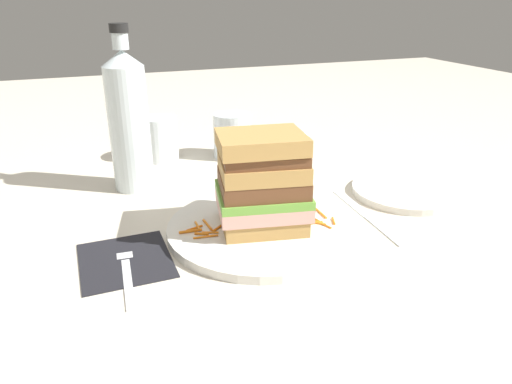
{
  "coord_description": "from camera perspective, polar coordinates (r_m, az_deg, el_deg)",
  "views": [
    {
      "loc": [
        -0.21,
        -0.56,
        0.32
      ],
      "look_at": [
        0.01,
        0.03,
        0.05
      ],
      "focal_mm": 33.48,
      "sensor_mm": 36.0,
      "label": 1
    }
  ],
  "objects": [
    {
      "name": "fork",
      "position": [
        0.62,
        -15.26,
        -8.58
      ],
      "size": [
        0.02,
        0.17,
        0.0
      ],
      "color": "silver",
      "rests_on": "napkin_dark"
    },
    {
      "name": "knife",
      "position": [
        0.75,
        13.31,
        -2.86
      ],
      "size": [
        0.03,
        0.2,
        0.0
      ],
      "color": "silver",
      "rests_on": "ground_plane"
    },
    {
      "name": "carrot_shred_2",
      "position": [
        0.66,
        -7.84,
        -4.65
      ],
      "size": [
        0.03,
        0.01,
        0.0
      ],
      "primitive_type": "cylinder",
      "rotation": [
        0.0,
        1.57,
        6.21
      ],
      "color": "orange",
      "rests_on": "main_plate"
    },
    {
      "name": "sandwich",
      "position": [
        0.65,
        0.88,
        1.12
      ],
      "size": [
        0.14,
        0.13,
        0.14
      ],
      "color": "tan",
      "rests_on": "main_plate"
    },
    {
      "name": "napkin_dark",
      "position": [
        0.64,
        -15.35,
        -7.8
      ],
      "size": [
        0.11,
        0.13,
        0.0
      ],
      "primitive_type": "cube",
      "rotation": [
        0.0,
        0.0,
        0.02
      ],
      "color": "black",
      "rests_on": "ground_plane"
    },
    {
      "name": "carrot_shred_8",
      "position": [
        0.71,
        7.91,
        -2.65
      ],
      "size": [
        0.0,
        0.03,
        0.0
      ],
      "primitive_type": "cylinder",
      "rotation": [
        0.0,
        1.57,
        4.69
      ],
      "color": "orange",
      "rests_on": "main_plate"
    },
    {
      "name": "carrot_shred_6",
      "position": [
        0.65,
        -6.02,
        -5.32
      ],
      "size": [
        0.03,
        0.01,
        0.0
      ],
      "primitive_type": "cylinder",
      "rotation": [
        0.0,
        1.57,
        3.04
      ],
      "color": "orange",
      "rests_on": "main_plate"
    },
    {
      "name": "water_bottle",
      "position": [
        0.83,
        -14.99,
        8.3
      ],
      "size": [
        0.07,
        0.07,
        0.27
      ],
      "color": "silver",
      "rests_on": "ground_plane"
    },
    {
      "name": "carrot_shred_10",
      "position": [
        0.69,
        7.62,
        -3.53
      ],
      "size": [
        0.01,
        0.03,
        0.0
      ],
      "primitive_type": "cylinder",
      "rotation": [
        0.0,
        1.57,
        4.93
      ],
      "color": "orange",
      "rests_on": "main_plate"
    },
    {
      "name": "carrot_shred_12",
      "position": [
        0.68,
        7.59,
        -3.7
      ],
      "size": [
        0.01,
        0.02,
        0.0
      ],
      "primitive_type": "cylinder",
      "rotation": [
        0.0,
        1.57,
        5.37
      ],
      "color": "orange",
      "rests_on": "main_plate"
    },
    {
      "name": "carrot_shred_9",
      "position": [
        0.68,
        8.08,
        -3.86
      ],
      "size": [
        0.01,
        0.03,
        0.0
      ],
      "primitive_type": "cylinder",
      "rotation": [
        0.0,
        1.57,
        1.89
      ],
      "color": "orange",
      "rests_on": "main_plate"
    },
    {
      "name": "empty_tumbler_1",
      "position": [
        0.99,
        -11.51,
        6.3
      ],
      "size": [
        0.08,
        0.08,
        0.09
      ],
      "primitive_type": "cylinder",
      "color": "silver",
      "rests_on": "ground_plane"
    },
    {
      "name": "carrot_shred_11",
      "position": [
        0.68,
        7.1,
        -3.67
      ],
      "size": [
        0.02,
        0.0,
        0.0
      ],
      "primitive_type": "cylinder",
      "rotation": [
        0.0,
        1.57,
        3.07
      ],
      "color": "orange",
      "rests_on": "main_plate"
    },
    {
      "name": "carrot_shred_7",
      "position": [
        0.66,
        -5.55,
        -4.71
      ],
      "size": [
        0.02,
        0.01,
        0.0
      ],
      "primitive_type": "cylinder",
      "rotation": [
        0.0,
        1.57,
        2.77
      ],
      "color": "orange",
      "rests_on": "main_plate"
    },
    {
      "name": "carrot_shred_13",
      "position": [
        0.69,
        9.24,
        -3.43
      ],
      "size": [
        0.01,
        0.02,
        0.0
      ],
      "primitive_type": "cylinder",
      "rotation": [
        0.0,
        1.57,
        1.21
      ],
      "color": "orange",
      "rests_on": "main_plate"
    },
    {
      "name": "carrot_shred_4",
      "position": [
        0.67,
        -7.35,
        -4.3
      ],
      "size": [
        0.02,
        0.01,
        0.0
      ],
      "primitive_type": "cylinder",
      "rotation": [
        0.0,
        1.57,
        3.43
      ],
      "color": "orange",
      "rests_on": "main_plate"
    },
    {
      "name": "side_plate",
      "position": [
        0.85,
        17.52,
        0.16
      ],
      "size": [
        0.18,
        0.18,
        0.01
      ],
      "primitive_type": "cylinder",
      "color": "white",
      "rests_on": "ground_plane"
    },
    {
      "name": "juice_glass",
      "position": [
        0.88,
        3.78,
        4.5
      ],
      "size": [
        0.08,
        0.08,
        0.09
      ],
      "color": "white",
      "rests_on": "ground_plane"
    },
    {
      "name": "carrot_shred_3",
      "position": [
        0.68,
        -5.84,
        -3.9
      ],
      "size": [
        0.01,
        0.03,
        0.0
      ],
      "primitive_type": "cylinder",
      "rotation": [
        0.0,
        1.57,
        4.79
      ],
      "color": "orange",
      "rests_on": "main_plate"
    },
    {
      "name": "ground_plane",
      "position": [
        0.68,
        0.06,
        -4.93
      ],
      "size": [
        3.0,
        3.0,
        0.0
      ],
      "primitive_type": "plane",
      "color": "beige"
    },
    {
      "name": "empty_tumbler_0",
      "position": [
        0.98,
        -2.86,
        6.76
      ],
      "size": [
        0.08,
        0.08,
        0.09
      ],
      "primitive_type": "cylinder",
      "color": "silver",
      "rests_on": "ground_plane"
    },
    {
      "name": "carrot_shred_5",
      "position": [
        0.68,
        -7.0,
        -4.05
      ],
      "size": [
        0.0,
        0.03,
        0.0
      ],
      "primitive_type": "cylinder",
      "rotation": [
        0.0,
        1.57,
        4.7
      ],
      "color": "orange",
      "rests_on": "main_plate"
    },
    {
      "name": "carrot_shred_0",
      "position": [
        0.67,
        -4.67,
        -4.36
      ],
      "size": [
        0.02,
        0.02,
        0.0
      ],
      "primitive_type": "cylinder",
      "rotation": [
        0.0,
        1.57,
        0.67
      ],
      "color": "orange",
      "rests_on": "main_plate"
    },
    {
      "name": "carrot_shred_1",
      "position": [
        0.65,
        -6.5,
        -5.0
      ],
      "size": [
        0.02,
        0.01,
        0.0
      ],
      "primitive_type": "cylinder",
      "rotation": [
        0.0,
        1.57,
        2.67
      ],
      "color": "orange",
      "rests_on": "main_plate"
    },
    {
      "name": "main_plate",
      "position": [
        0.68,
        0.9,
        -4.52
      ],
      "size": [
        0.27,
        0.27,
        0.01
      ],
      "primitive_type": "cylinder",
      "color": "white",
      "rests_on": "ground_plane"
    }
  ]
}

